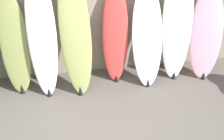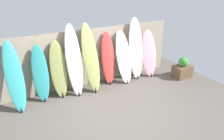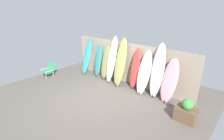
{
  "view_description": "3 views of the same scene",
  "coord_description": "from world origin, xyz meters",
  "px_view_note": "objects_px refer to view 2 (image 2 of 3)",
  "views": [
    {
      "loc": [
        -0.15,
        -2.65,
        3.5
      ],
      "look_at": [
        0.42,
        0.98,
        0.72
      ],
      "focal_mm": 50.0,
      "sensor_mm": 36.0,
      "label": 1
    },
    {
      "loc": [
        -2.46,
        -4.03,
        3.27
      ],
      "look_at": [
        0.16,
        0.7,
        0.93
      ],
      "focal_mm": 35.0,
      "sensor_mm": 36.0,
      "label": 2
    },
    {
      "loc": [
        4.34,
        -3.95,
        3.28
      ],
      "look_at": [
        0.41,
        0.53,
        1.08
      ],
      "focal_mm": 28.0,
      "sensor_mm": 36.0,
      "label": 3
    }
  ],
  "objects_px": {
    "surfboard_white_3": "(74,61)",
    "surfboard_olive_4": "(91,59)",
    "surfboard_olive_2": "(59,70)",
    "surfboard_white_7": "(136,49)",
    "surfboard_white_6": "(124,57)",
    "surfboard_red_5": "(108,59)",
    "surfboard_pink_8": "(149,54)",
    "planter_box": "(182,69)",
    "surfboard_teal_1": "(40,74)",
    "surfboard_teal_0": "(14,78)"
  },
  "relations": [
    {
      "from": "surfboard_olive_2",
      "to": "surfboard_white_7",
      "type": "relative_size",
      "value": 0.8
    },
    {
      "from": "surfboard_olive_2",
      "to": "planter_box",
      "type": "height_order",
      "value": "surfboard_olive_2"
    },
    {
      "from": "surfboard_teal_1",
      "to": "surfboard_red_5",
      "type": "height_order",
      "value": "surfboard_red_5"
    },
    {
      "from": "surfboard_white_3",
      "to": "planter_box",
      "type": "bearing_deg",
      "value": -11.56
    },
    {
      "from": "surfboard_olive_2",
      "to": "surfboard_white_6",
      "type": "height_order",
      "value": "surfboard_white_6"
    },
    {
      "from": "surfboard_white_6",
      "to": "surfboard_pink_8",
      "type": "bearing_deg",
      "value": 0.41
    },
    {
      "from": "surfboard_pink_8",
      "to": "surfboard_white_7",
      "type": "bearing_deg",
      "value": 173.37
    },
    {
      "from": "surfboard_white_7",
      "to": "surfboard_teal_0",
      "type": "bearing_deg",
      "value": -178.22
    },
    {
      "from": "surfboard_white_6",
      "to": "surfboard_white_7",
      "type": "bearing_deg",
      "value": 7.53
    },
    {
      "from": "surfboard_olive_4",
      "to": "surfboard_white_7",
      "type": "height_order",
      "value": "surfboard_white_7"
    },
    {
      "from": "surfboard_olive_4",
      "to": "surfboard_white_6",
      "type": "relative_size",
      "value": 1.21
    },
    {
      "from": "surfboard_teal_0",
      "to": "surfboard_red_5",
      "type": "relative_size",
      "value": 1.05
    },
    {
      "from": "surfboard_red_5",
      "to": "surfboard_white_6",
      "type": "bearing_deg",
      "value": -13.77
    },
    {
      "from": "surfboard_olive_2",
      "to": "surfboard_white_3",
      "type": "bearing_deg",
      "value": -9.51
    },
    {
      "from": "surfboard_teal_0",
      "to": "surfboard_olive_2",
      "type": "xyz_separation_m",
      "value": [
        1.17,
        0.13,
        -0.08
      ]
    },
    {
      "from": "surfboard_olive_4",
      "to": "surfboard_red_5",
      "type": "height_order",
      "value": "surfboard_olive_4"
    },
    {
      "from": "surfboard_olive_4",
      "to": "surfboard_white_6",
      "type": "xyz_separation_m",
      "value": [
        1.17,
        0.02,
        -0.18
      ]
    },
    {
      "from": "surfboard_olive_2",
      "to": "surfboard_white_7",
      "type": "distance_m",
      "value": 2.65
    },
    {
      "from": "surfboard_white_3",
      "to": "surfboard_white_6",
      "type": "relative_size",
      "value": 1.22
    },
    {
      "from": "surfboard_olive_2",
      "to": "surfboard_olive_4",
      "type": "xyz_separation_m",
      "value": [
        0.96,
        -0.1,
        0.21
      ]
    },
    {
      "from": "surfboard_teal_1",
      "to": "surfboard_pink_8",
      "type": "xyz_separation_m",
      "value": [
        3.67,
        -0.07,
        0.01
      ]
    },
    {
      "from": "surfboard_teal_0",
      "to": "surfboard_red_5",
      "type": "height_order",
      "value": "surfboard_teal_0"
    },
    {
      "from": "surfboard_white_6",
      "to": "planter_box",
      "type": "bearing_deg",
      "value": -20.78
    },
    {
      "from": "surfboard_pink_8",
      "to": "planter_box",
      "type": "height_order",
      "value": "surfboard_pink_8"
    },
    {
      "from": "surfboard_white_3",
      "to": "surfboard_white_7",
      "type": "distance_m",
      "value": 2.2
    },
    {
      "from": "surfboard_teal_0",
      "to": "surfboard_olive_4",
      "type": "relative_size",
      "value": 0.88
    },
    {
      "from": "surfboard_white_6",
      "to": "surfboard_pink_8",
      "type": "relative_size",
      "value": 1.06
    },
    {
      "from": "surfboard_white_7",
      "to": "surfboard_pink_8",
      "type": "xyz_separation_m",
      "value": [
        0.52,
        -0.06,
        -0.23
      ]
    },
    {
      "from": "surfboard_olive_2",
      "to": "surfboard_pink_8",
      "type": "distance_m",
      "value": 3.17
    },
    {
      "from": "surfboard_teal_1",
      "to": "surfboard_olive_4",
      "type": "height_order",
      "value": "surfboard_olive_4"
    },
    {
      "from": "surfboard_olive_4",
      "to": "surfboard_white_6",
      "type": "distance_m",
      "value": 1.18
    },
    {
      "from": "surfboard_white_3",
      "to": "planter_box",
      "type": "height_order",
      "value": "surfboard_white_3"
    },
    {
      "from": "surfboard_white_3",
      "to": "surfboard_pink_8",
      "type": "bearing_deg",
      "value": 0.07
    },
    {
      "from": "surfboard_olive_4",
      "to": "surfboard_teal_0",
      "type": "bearing_deg",
      "value": -179.1
    },
    {
      "from": "surfboard_teal_1",
      "to": "surfboard_white_7",
      "type": "relative_size",
      "value": 0.78
    },
    {
      "from": "surfboard_teal_1",
      "to": "surfboard_white_7",
      "type": "bearing_deg",
      "value": -0.16
    },
    {
      "from": "surfboard_olive_2",
      "to": "surfboard_white_3",
      "type": "distance_m",
      "value": 0.5
    },
    {
      "from": "surfboard_olive_2",
      "to": "planter_box",
      "type": "xyz_separation_m",
      "value": [
        4.08,
        -0.82,
        -0.51
      ]
    },
    {
      "from": "surfboard_white_6",
      "to": "planter_box",
      "type": "relative_size",
      "value": 2.35
    },
    {
      "from": "surfboard_white_3",
      "to": "surfboard_olive_4",
      "type": "distance_m",
      "value": 0.52
    },
    {
      "from": "surfboard_red_5",
      "to": "surfboard_pink_8",
      "type": "xyz_separation_m",
      "value": [
        1.55,
        -0.12,
        -0.05
      ]
    },
    {
      "from": "surfboard_olive_4",
      "to": "surfboard_white_6",
      "type": "bearing_deg",
      "value": 0.85
    },
    {
      "from": "surfboard_teal_1",
      "to": "surfboard_white_6",
      "type": "xyz_separation_m",
      "value": [
        2.64,
        -0.08,
        0.05
      ]
    },
    {
      "from": "surfboard_teal_1",
      "to": "surfboard_pink_8",
      "type": "distance_m",
      "value": 3.67
    },
    {
      "from": "surfboard_white_6",
      "to": "surfboard_red_5",
      "type": "bearing_deg",
      "value": 166.23
    },
    {
      "from": "surfboard_teal_1",
      "to": "surfboard_olive_2",
      "type": "xyz_separation_m",
      "value": [
        0.51,
        0.0,
        0.02
      ]
    },
    {
      "from": "surfboard_olive_4",
      "to": "surfboard_teal_1",
      "type": "bearing_deg",
      "value": 176.36
    },
    {
      "from": "surfboard_white_3",
      "to": "surfboard_olive_4",
      "type": "height_order",
      "value": "surfboard_white_3"
    },
    {
      "from": "surfboard_pink_8",
      "to": "planter_box",
      "type": "bearing_deg",
      "value": -39.12
    },
    {
      "from": "surfboard_white_3",
      "to": "surfboard_white_7",
      "type": "height_order",
      "value": "surfboard_white_3"
    }
  ]
}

